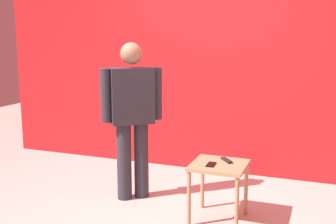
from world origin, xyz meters
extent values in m
plane|color=#B7B2A8|center=(0.00, 0.00, 0.00)|extent=(12.00, 12.00, 0.00)
cube|color=red|center=(0.00, 1.65, 1.58)|extent=(5.82, 0.12, 3.16)
cylinder|color=#2D2D38|center=(-0.56, 0.36, 0.40)|extent=(0.21, 0.21, 0.80)
cylinder|color=#2D2D38|center=(-0.42, 0.47, 0.40)|extent=(0.21, 0.21, 0.80)
cube|color=#2D2D38|center=(-0.49, 0.41, 1.09)|extent=(0.48, 0.44, 0.57)
cube|color=red|center=(-0.56, 0.50, 1.12)|extent=(0.10, 0.09, 0.48)
cube|color=#C68CB7|center=(-0.57, 0.51, 1.10)|extent=(0.04, 0.03, 0.43)
cylinder|color=#2D2D38|center=(-0.70, 0.25, 1.10)|extent=(0.15, 0.15, 0.54)
cylinder|color=#2D2D38|center=(-0.28, 0.58, 1.10)|extent=(0.15, 0.15, 0.54)
sphere|color=#A87A5B|center=(-0.49, 0.41, 1.52)|extent=(0.22, 0.22, 0.22)
cube|color=tan|center=(0.48, 0.19, 0.53)|extent=(0.49, 0.49, 0.03)
cylinder|color=tan|center=(0.27, -0.02, 0.26)|extent=(0.04, 0.04, 0.51)
cylinder|color=tan|center=(0.70, -0.02, 0.26)|extent=(0.04, 0.04, 0.51)
cylinder|color=tan|center=(0.27, 0.41, 0.26)|extent=(0.04, 0.04, 0.51)
cylinder|color=tan|center=(0.70, 0.41, 0.26)|extent=(0.04, 0.04, 0.51)
cube|color=black|center=(0.43, 0.13, 0.55)|extent=(0.07, 0.15, 0.01)
cube|color=black|center=(0.53, 0.29, 0.55)|extent=(0.14, 0.16, 0.02)
camera|label=1|loc=(1.35, -3.37, 1.68)|focal=44.53mm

